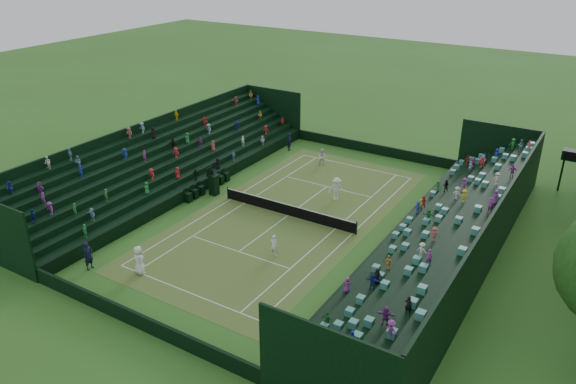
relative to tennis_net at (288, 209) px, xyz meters
The scene contains 18 objects.
ground 0.53m from the tennis_net, ahead, with size 160.00×160.00×0.00m, color #305E1D.
court_surface 0.52m from the tennis_net, ahead, with size 12.97×26.77×0.01m, color #327627.
perimeter_wall_north 15.89m from the tennis_net, 90.00° to the left, with size 17.17×0.20×1.00m, color black.
perimeter_wall_south 15.89m from the tennis_net, 90.00° to the right, with size 17.17×0.20×1.00m, color black.
perimeter_wall_east 8.49m from the tennis_net, ahead, with size 0.20×31.77×1.00m, color black.
perimeter_wall_west 8.49m from the tennis_net, behind, with size 0.20×31.77×1.00m, color black.
north_grandstand 12.70m from the tennis_net, ahead, with size 6.60×32.00×4.90m.
south_grandstand 12.70m from the tennis_net, behind, with size 6.60×32.00×4.90m.
tennis_net is the anchor object (origin of this frame).
scoreboard_tower 24.04m from the tennis_net, 42.03° to the left, with size 2.00×1.00×3.70m.
umpire_chair 7.31m from the tennis_net, behind, with size 0.84×0.84×2.63m.
courtside_chairs 8.16m from the tennis_net, behind, with size 0.52×5.49×1.14m.
player_near_west 12.46m from the tennis_net, 107.68° to the right, with size 0.95×0.62×1.95m, color white.
player_near_east 5.99m from the tennis_net, 67.31° to the right, with size 0.57×0.38×1.58m, color white.
player_far_west 10.86m from the tennis_net, 104.47° to the left, with size 0.79×0.62×1.63m, color silver.
player_far_east 4.92m from the tennis_net, 68.24° to the left, with size 1.24×0.72×1.92m, color white.
line_judge_north 14.42m from the tennis_net, 121.17° to the left, with size 0.65×0.43×1.78m, color black.
line_judge_south 14.90m from the tennis_net, 117.82° to the right, with size 0.72×0.47×1.96m, color black.
Camera 1 is at (20.24, -32.79, 19.74)m, focal length 35.00 mm.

